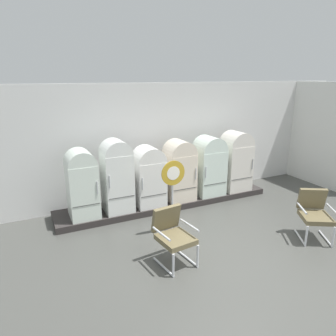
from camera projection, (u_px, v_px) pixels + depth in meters
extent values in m
cube|color=#454541|center=(244.00, 271.00, 5.20)|extent=(12.00, 10.00, 0.05)
cube|color=silver|center=(156.00, 142.00, 7.94)|extent=(11.76, 0.12, 2.93)
cube|color=#47443F|center=(155.00, 97.00, 7.62)|extent=(11.76, 0.07, 0.06)
cube|color=silver|center=(323.00, 135.00, 8.86)|extent=(0.12, 2.20, 2.93)
cube|color=#2E2928|center=(166.00, 202.00, 7.79)|extent=(5.35, 0.95, 0.14)
cube|color=silver|center=(83.00, 191.00, 6.67)|extent=(0.61, 0.66, 1.18)
cylinder|color=silver|center=(80.00, 164.00, 6.50)|extent=(0.61, 0.65, 0.61)
cube|color=#383838|center=(87.00, 205.00, 6.44)|extent=(0.56, 0.01, 0.01)
cylinder|color=silver|center=(97.00, 188.00, 6.43)|extent=(0.02, 0.02, 0.28)
cube|color=white|center=(117.00, 183.00, 6.94)|extent=(0.62, 0.61, 1.32)
cylinder|color=white|center=(116.00, 154.00, 6.75)|extent=(0.62, 0.59, 0.62)
cube|color=#383838|center=(122.00, 197.00, 6.74)|extent=(0.57, 0.01, 0.01)
cylinder|color=silver|center=(110.00, 182.00, 6.52)|extent=(0.02, 0.02, 0.28)
cube|color=white|center=(149.00, 183.00, 7.29)|extent=(0.67, 0.61, 1.07)
cylinder|color=white|center=(149.00, 161.00, 7.14)|extent=(0.67, 0.59, 0.67)
cube|color=#383838|center=(154.00, 195.00, 7.08)|extent=(0.62, 0.01, 0.01)
cylinder|color=silver|center=(143.00, 184.00, 6.86)|extent=(0.02, 0.02, 0.28)
cube|color=beige|center=(179.00, 177.00, 7.61)|extent=(0.67, 0.61, 1.15)
cylinder|color=beige|center=(180.00, 154.00, 7.45)|extent=(0.67, 0.60, 0.67)
cube|color=#383838|center=(185.00, 189.00, 7.40)|extent=(0.62, 0.01, 0.01)
cylinder|color=silver|center=(196.00, 174.00, 7.41)|extent=(0.02, 0.02, 0.28)
cube|color=silver|center=(209.00, 172.00, 7.97)|extent=(0.71, 0.63, 1.15)
cylinder|color=silver|center=(210.00, 151.00, 7.80)|extent=(0.71, 0.62, 0.71)
cube|color=#383838|center=(215.00, 184.00, 7.75)|extent=(0.65, 0.01, 0.01)
cylinder|color=silver|center=(206.00, 172.00, 7.52)|extent=(0.02, 0.02, 0.28)
cube|color=silver|center=(235.00, 167.00, 8.30)|extent=(0.72, 0.62, 1.20)
cylinder|color=silver|center=(237.00, 145.00, 8.13)|extent=(0.72, 0.61, 0.72)
cube|color=#383838|center=(242.00, 179.00, 8.09)|extent=(0.66, 0.01, 0.01)
cylinder|color=silver|center=(253.00, 164.00, 8.10)|extent=(0.02, 0.02, 0.28)
cylinder|color=silver|center=(163.00, 267.00, 5.23)|extent=(0.12, 0.63, 0.04)
cylinder|color=silver|center=(173.00, 265.00, 4.94)|extent=(0.04, 0.04, 0.40)
cylinder|color=silver|center=(187.00, 258.00, 5.48)|extent=(0.12, 0.63, 0.04)
cylinder|color=silver|center=(198.00, 256.00, 5.19)|extent=(0.04, 0.04, 0.40)
cube|color=brown|center=(176.00, 239.00, 5.23)|extent=(0.59, 0.63, 0.09)
cube|color=brown|center=(166.00, 218.00, 5.39)|extent=(0.54, 0.23, 0.45)
cylinder|color=silver|center=(161.00, 234.00, 5.03)|extent=(0.10, 0.51, 0.04)
cylinder|color=silver|center=(189.00, 225.00, 5.32)|extent=(0.10, 0.51, 0.04)
cylinder|color=silver|center=(300.00, 237.00, 6.17)|extent=(0.35, 0.56, 0.04)
cylinder|color=silver|center=(306.00, 236.00, 5.84)|extent=(0.05, 0.05, 0.40)
cylinder|color=silver|center=(325.00, 238.00, 6.14)|extent=(0.35, 0.56, 0.04)
cylinder|color=silver|center=(333.00, 237.00, 5.80)|extent=(0.05, 0.05, 0.40)
cube|color=brown|center=(316.00, 217.00, 6.03)|extent=(0.74, 0.76, 0.09)
cube|color=brown|center=(312.00, 199.00, 6.24)|extent=(0.54, 0.40, 0.45)
cylinder|color=silver|center=(302.00, 208.00, 6.00)|extent=(0.29, 0.46, 0.04)
cylinder|color=silver|center=(332.00, 209.00, 5.96)|extent=(0.29, 0.46, 0.04)
cylinder|color=#2D2D30|center=(172.00, 231.00, 6.44)|extent=(0.32, 0.32, 0.03)
cylinder|color=silver|center=(172.00, 202.00, 6.26)|extent=(0.04, 0.04, 1.25)
cylinder|color=#B18B23|center=(173.00, 173.00, 6.05)|extent=(0.50, 0.02, 0.50)
cylinder|color=white|center=(173.00, 173.00, 6.04)|extent=(0.27, 0.00, 0.27)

